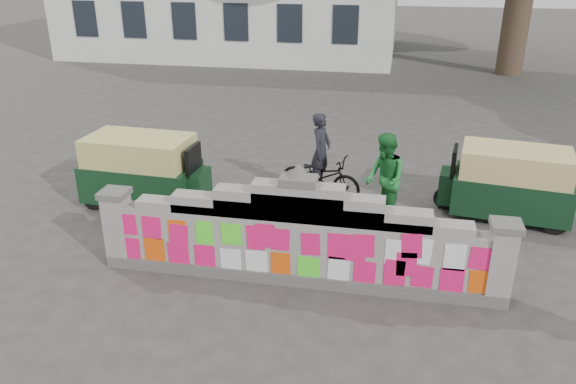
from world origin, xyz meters
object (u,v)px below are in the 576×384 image
at_px(rickshaw_left, 144,170).
at_px(cyclist_bike, 320,176).
at_px(cyclist_rider, 321,162).
at_px(rickshaw_right, 509,182).
at_px(pedestrian, 385,179).

bearing_deg(rickshaw_left, cyclist_bike, 19.66).
xyz_separation_m(cyclist_rider, rickshaw_right, (3.74, -0.25, -0.07)).
height_order(cyclist_rider, pedestrian, pedestrian).
xyz_separation_m(cyclist_bike, rickshaw_right, (3.74, -0.25, 0.26)).
bearing_deg(rickshaw_left, pedestrian, 4.35).
distance_m(cyclist_rider, pedestrian, 1.65).
bearing_deg(pedestrian, rickshaw_right, 84.42).
xyz_separation_m(cyclist_rider, pedestrian, (1.36, -0.93, 0.09)).
distance_m(pedestrian, rickshaw_left, 4.86).
xyz_separation_m(cyclist_bike, cyclist_rider, (0.00, 0.00, 0.33)).
xyz_separation_m(pedestrian, rickshaw_left, (-4.86, -0.12, -0.13)).
height_order(pedestrian, rickshaw_right, pedestrian).
xyz_separation_m(cyclist_bike, pedestrian, (1.36, -0.93, 0.41)).
distance_m(cyclist_bike, rickshaw_right, 3.76).
bearing_deg(pedestrian, cyclist_bike, -146.11).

